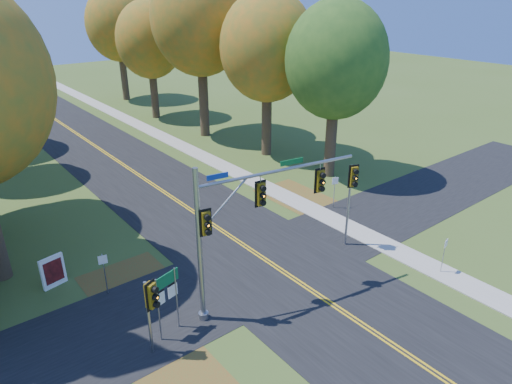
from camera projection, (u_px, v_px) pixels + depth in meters
ground at (296, 281)px, 22.38m from camera, size 160.00×160.00×0.00m
road_main at (296, 280)px, 22.37m from camera, size 8.00×160.00×0.02m
road_cross at (270, 263)px, 23.81m from camera, size 60.00×6.00×0.02m
centerline_left at (295, 281)px, 22.31m from camera, size 0.10×160.00×0.01m
centerline_right at (298, 279)px, 22.42m from camera, size 0.10×160.00×0.01m
sidewalk_east at (376, 241)px, 25.88m from camera, size 1.60×160.00×0.06m
leaf_patch_w_near at (138, 292)px, 21.55m from camera, size 4.00×6.00×0.00m
leaf_patch_e at (309, 203)px, 30.53m from camera, size 3.50×8.00×0.00m
tree_e_a at (336, 61)px, 31.76m from camera, size 7.20×7.20×12.73m
tree_e_b at (267, 47)px, 36.15m from camera, size 7.60×7.60×13.33m
tree_e_c at (200, 19)px, 40.63m from camera, size 8.80×8.80×15.79m
tree_e_d at (150, 40)px, 47.84m from camera, size 7.00×7.00×12.32m
tree_e_e at (118, 24)px, 55.81m from camera, size 7.80×7.80×13.74m
traffic_mast at (242, 217)px, 18.79m from camera, size 7.62×1.56×7.00m
east_signal_pole at (352, 185)px, 23.90m from camera, size 0.53×0.64×4.85m
ped_signal_pole at (151, 301)px, 16.89m from camera, size 0.50×0.61×3.38m
route_sign_cluster at (166, 292)px, 18.13m from camera, size 1.34×0.38×2.94m
info_kiosk at (53, 272)px, 21.67m from camera, size 1.17×0.40×1.61m
reg_sign_e_north at (335, 186)px, 29.24m from camera, size 0.41×0.18×2.22m
reg_sign_e_south at (445, 250)px, 22.48m from camera, size 0.37×0.10×1.95m
reg_sign_w at (104, 267)px, 20.86m from camera, size 0.41×0.11×2.14m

